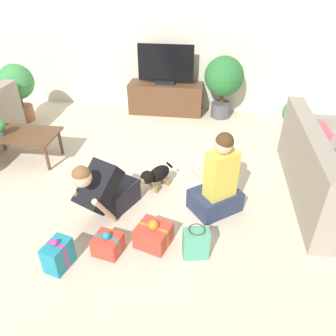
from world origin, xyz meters
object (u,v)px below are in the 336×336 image
(potted_plant_corner_left, at_px, (17,86))
(gift_box_b, at_px, (108,244))
(dog, at_px, (156,175))
(tv_console, at_px, (166,98))
(tv, at_px, (166,66))
(sofa_right, at_px, (327,174))
(potted_plant_corner_right, at_px, (295,116))
(person_kneeling, at_px, (105,189))
(coffee_table, at_px, (20,136))
(gift_box_c, at_px, (153,235))
(potted_plant_back_right, at_px, (224,80))
(gift_box_a, at_px, (58,255))
(person_sitting, at_px, (218,183))
(gift_bag_a, at_px, (196,243))

(potted_plant_corner_left, xyz_separation_m, gift_box_b, (2.36, -2.81, -0.52))
(dog, bearing_deg, tv_console, 130.56)
(tv, relative_size, gift_box_b, 3.26)
(sofa_right, bearing_deg, dog, 94.94)
(potted_plant_corner_right, height_order, person_kneeling, person_kneeling)
(coffee_table, height_order, tv_console, tv_console)
(coffee_table, relative_size, gift_box_c, 2.59)
(sofa_right, height_order, potted_plant_back_right, potted_plant_back_right)
(coffee_table, distance_m, gift_box_a, 2.20)
(sofa_right, height_order, potted_plant_corner_right, sofa_right)
(potted_plant_corner_left, bearing_deg, person_kneeling, -45.85)
(sofa_right, height_order, tv, tv)
(tv, distance_m, gift_box_b, 3.57)
(potted_plant_corner_right, bearing_deg, dog, -140.17)
(potted_plant_corner_right, height_order, gift_box_a, potted_plant_corner_right)
(tv, distance_m, person_kneeling, 3.00)
(person_sitting, relative_size, gift_box_b, 3.37)
(potted_plant_back_right, xyz_separation_m, dog, (-0.79, -2.35, -0.47))
(gift_box_b, bearing_deg, person_sitting, 37.00)
(gift_box_b, bearing_deg, dog, 74.85)
(tv_console, bearing_deg, person_sitting, -70.34)
(sofa_right, relative_size, person_sitting, 2.08)
(sofa_right, distance_m, dog, 2.04)
(sofa_right, bearing_deg, gift_box_c, 119.87)
(tv_console, distance_m, gift_box_a, 3.75)
(tv, distance_m, potted_plant_corner_right, 2.30)
(person_kneeling, bearing_deg, gift_bag_a, 0.29)
(potted_plant_back_right, distance_m, person_kneeling, 3.17)
(sofa_right, relative_size, gift_box_a, 6.20)
(gift_box_c, bearing_deg, dog, 98.12)
(potted_plant_corner_right, distance_m, gift_box_b, 3.44)
(gift_box_a, bearing_deg, person_kneeling, 73.14)
(gift_bag_a, bearing_deg, person_kneeling, 154.94)
(dog, bearing_deg, gift_bag_a, -25.87)
(person_sitting, xyz_separation_m, gift_bag_a, (-0.19, -0.72, -0.21))
(person_kneeling, xyz_separation_m, gift_bag_a, (1.02, -0.48, -0.18))
(person_sitting, xyz_separation_m, gift_box_c, (-0.62, -0.61, -0.26))
(dog, relative_size, gift_box_b, 1.55)
(tv_console, relative_size, potted_plant_corner_left, 1.34)
(potted_plant_back_right, bearing_deg, gift_box_b, -107.54)
(tv, height_order, gift_box_a, tv)
(potted_plant_corner_left, xyz_separation_m, person_sitting, (3.40, -2.02, -0.24))
(person_sitting, distance_m, gift_box_b, 1.33)
(potted_plant_back_right, bearing_deg, tv, 177.17)
(potted_plant_corner_left, distance_m, potted_plant_back_right, 3.51)
(potted_plant_corner_right, bearing_deg, person_sitting, -121.26)
(coffee_table, distance_m, gift_box_c, 2.52)
(potted_plant_back_right, xyz_separation_m, person_kneeling, (-1.25, -2.89, -0.33))
(coffee_table, relative_size, tv, 1.06)
(tv_console, bearing_deg, coffee_table, -132.03)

